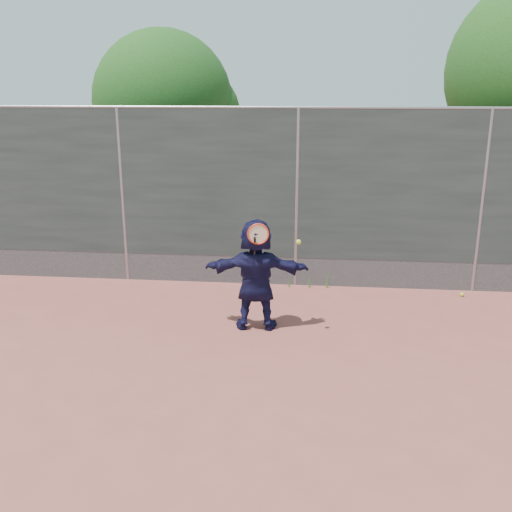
# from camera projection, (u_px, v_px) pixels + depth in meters

# --- Properties ---
(ground) EXTENTS (80.00, 80.00, 0.00)m
(ground) POSITION_uv_depth(u_px,v_px,m) (284.00, 384.00, 6.62)
(ground) COLOR #9E4C42
(ground) RESTS_ON ground
(player) EXTENTS (1.49, 0.52, 1.59)m
(player) POSITION_uv_depth(u_px,v_px,m) (256.00, 274.00, 7.97)
(player) COLOR #141336
(player) RESTS_ON ground
(ball_ground) EXTENTS (0.07, 0.07, 0.07)m
(ball_ground) POSITION_uv_depth(u_px,v_px,m) (462.00, 294.00, 9.38)
(ball_ground) COLOR #CAD62F
(ball_ground) RESTS_ON ground
(fence) EXTENTS (20.00, 0.06, 3.03)m
(fence) POSITION_uv_depth(u_px,v_px,m) (297.00, 195.00, 9.51)
(fence) COLOR #38423D
(fence) RESTS_ON ground
(swing_action) EXTENTS (0.72, 0.13, 0.51)m
(swing_action) POSITION_uv_depth(u_px,v_px,m) (262.00, 236.00, 7.60)
(swing_action) COLOR red
(swing_action) RESTS_ON ground
(tree_left) EXTENTS (3.15, 3.00, 4.53)m
(tree_left) POSITION_uv_depth(u_px,v_px,m) (171.00, 105.00, 12.31)
(tree_left) COLOR #382314
(tree_left) RESTS_ON ground
(weed_clump) EXTENTS (0.68, 0.07, 0.30)m
(weed_clump) POSITION_uv_depth(u_px,v_px,m) (312.00, 280.00, 9.78)
(weed_clump) COLOR #387226
(weed_clump) RESTS_ON ground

